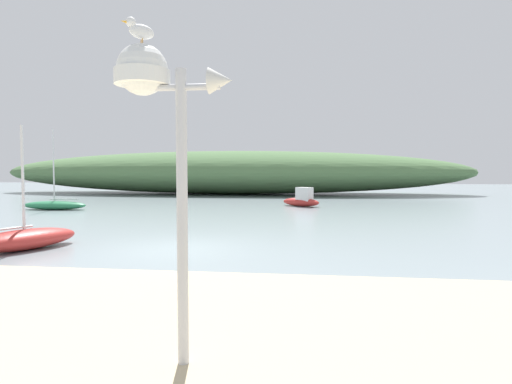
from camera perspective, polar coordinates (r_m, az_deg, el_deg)
ground_plane at (r=12.87m, az=-10.58°, el=-7.44°), size 120.00×120.00×0.00m
distant_hill at (r=41.30m, az=-3.57°, el=2.64°), size 45.64×10.48×4.12m
mast_structure at (r=4.80m, az=-13.46°, el=12.39°), size 1.28×0.59×3.47m
seagull_on_radar at (r=5.00m, az=-15.27°, el=20.21°), size 0.32×0.31×0.26m
sailboat_mid_channel at (r=14.13m, az=-28.59°, el=-5.54°), size 2.39×3.37×3.60m
sailboat_centre_water at (r=27.37m, az=-25.37°, el=-1.56°), size 3.80×1.22×4.71m
motorboat_far_right at (r=27.06m, az=6.17°, el=-1.03°), size 2.68×2.12×1.21m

